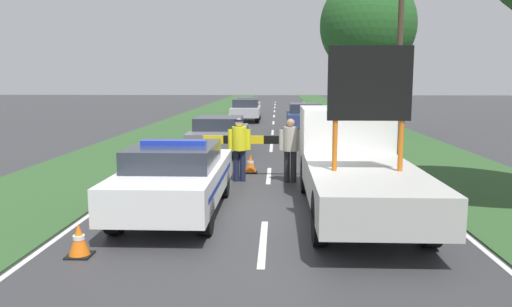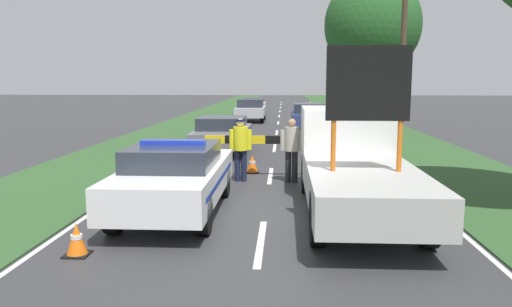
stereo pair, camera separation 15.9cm
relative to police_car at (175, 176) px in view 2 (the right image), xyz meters
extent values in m
plane|color=#333335|center=(1.83, 0.34, -0.76)|extent=(160.00, 160.00, 0.00)
cube|color=silver|center=(1.83, -1.81, -0.75)|extent=(0.12, 2.45, 0.01)
cube|color=silver|center=(1.83, 4.13, -0.75)|extent=(0.12, 2.45, 0.01)
cube|color=silver|center=(1.83, 10.06, -0.75)|extent=(0.12, 2.45, 0.01)
cube|color=silver|center=(1.83, 16.00, -0.75)|extent=(0.12, 2.45, 0.01)
cube|color=silver|center=(1.83, 21.93, -0.75)|extent=(0.12, 2.45, 0.01)
cube|color=silver|center=(1.83, 27.87, -0.75)|extent=(0.12, 2.45, 0.01)
cube|color=silver|center=(1.83, 33.80, -0.75)|extent=(0.12, 2.45, 0.01)
cube|color=silver|center=(1.83, 39.74, -0.75)|extent=(0.12, 2.45, 0.01)
cube|color=silver|center=(1.83, 45.67, -0.75)|extent=(0.12, 2.45, 0.01)
cube|color=silver|center=(1.83, 51.61, -0.75)|extent=(0.12, 2.45, 0.01)
cube|color=silver|center=(-1.73, 19.22, -0.75)|extent=(0.10, 68.24, 0.01)
cube|color=silver|center=(5.40, 19.22, -0.75)|extent=(0.10, 68.24, 0.01)
cube|color=#2D5128|center=(-3.74, 20.34, -0.74)|extent=(3.81, 120.00, 0.03)
cube|color=#2D5128|center=(7.41, 20.34, -0.74)|extent=(3.81, 120.00, 0.03)
cube|color=white|center=(0.00, 0.02, -0.08)|extent=(1.85, 4.71, 0.65)
cube|color=#282D38|center=(0.00, -0.12, 0.45)|extent=(1.63, 2.17, 0.42)
cylinder|color=black|center=(-0.81, 1.48, -0.41)|extent=(0.24, 0.70, 0.70)
cylinder|color=black|center=(0.81, 1.48, -0.41)|extent=(0.24, 0.70, 0.70)
cylinder|color=black|center=(-0.81, -1.44, -0.41)|extent=(0.24, 0.70, 0.70)
cylinder|color=black|center=(0.81, -1.44, -0.41)|extent=(0.24, 0.70, 0.70)
cube|color=#1E38C6|center=(0.00, -0.12, 0.72)|extent=(1.30, 0.24, 0.10)
cube|color=#193399|center=(0.00, 0.02, -0.05)|extent=(1.86, 3.86, 0.10)
cube|color=black|center=(0.00, 2.41, -0.15)|extent=(1.02, 0.08, 0.39)
cube|color=white|center=(3.67, 2.03, 0.50)|extent=(2.03, 2.06, 1.60)
cube|color=#232833|center=(3.67, 3.04, 0.79)|extent=(1.73, 0.04, 0.71)
cube|color=#B2B2AD|center=(3.67, -1.07, 0.02)|extent=(2.03, 4.14, 0.64)
cylinder|color=#D16619|center=(3.09, -1.07, 0.80)|extent=(0.09, 0.09, 0.90)
cylinder|color=#D16619|center=(4.25, -1.07, 0.80)|extent=(0.09, 0.09, 0.90)
cube|color=black|center=(3.67, -1.07, 1.89)|extent=(1.45, 0.12, 1.30)
cylinder|color=black|center=(2.77, 2.03, -0.30)|extent=(0.24, 0.92, 0.92)
cylinder|color=black|center=(4.56, 2.03, -0.30)|extent=(0.24, 0.92, 0.92)
cylinder|color=black|center=(2.77, -1.90, -0.30)|extent=(0.24, 0.92, 0.92)
cylinder|color=black|center=(4.56, -1.90, -0.30)|extent=(0.24, 0.92, 0.92)
cylinder|color=black|center=(0.33, 3.91, -0.28)|extent=(0.07, 0.07, 0.94)
cylinder|color=black|center=(3.05, 3.91, -0.28)|extent=(0.07, 0.07, 0.94)
cube|color=yellow|center=(0.28, 3.91, 0.30)|extent=(0.57, 0.08, 0.23)
cube|color=black|center=(0.84, 3.91, 0.30)|extent=(0.57, 0.08, 0.23)
cube|color=yellow|center=(1.41, 3.91, 0.30)|extent=(0.57, 0.08, 0.23)
cube|color=black|center=(1.97, 3.91, 0.30)|extent=(0.57, 0.08, 0.23)
cube|color=yellow|center=(2.54, 3.91, 0.30)|extent=(0.57, 0.08, 0.23)
cube|color=black|center=(3.10, 3.91, 0.30)|extent=(0.57, 0.08, 0.23)
cylinder|color=#191E38|center=(0.96, 3.30, -0.33)|extent=(0.16, 0.16, 0.85)
cylinder|color=#191E38|center=(1.14, 3.30, -0.33)|extent=(0.16, 0.16, 0.85)
cylinder|color=yellow|center=(1.05, 3.30, 0.41)|extent=(0.39, 0.39, 0.63)
cylinder|color=yellow|center=(0.81, 3.30, 0.37)|extent=(0.13, 0.13, 0.54)
cylinder|color=yellow|center=(1.29, 3.30, 0.37)|extent=(0.13, 0.13, 0.54)
sphere|color=beige|center=(1.05, 3.30, 0.83)|extent=(0.22, 0.22, 0.22)
cylinder|color=#141933|center=(1.05, 3.30, 0.89)|extent=(0.25, 0.25, 0.05)
cylinder|color=#232326|center=(2.33, 3.22, -0.33)|extent=(0.16, 0.16, 0.85)
cylinder|color=#232326|center=(2.50, 3.22, -0.33)|extent=(0.16, 0.16, 0.85)
cylinder|color=#B2AD9E|center=(2.42, 3.22, 0.41)|extent=(0.39, 0.39, 0.64)
cylinder|color=#B2AD9E|center=(2.17, 3.22, 0.38)|extent=(0.13, 0.13, 0.54)
cylinder|color=#B2AD9E|center=(2.66, 3.22, 0.38)|extent=(0.13, 0.13, 0.54)
sphere|color=#A57A5B|center=(2.42, 3.22, 0.84)|extent=(0.22, 0.22, 0.22)
cube|color=black|center=(-1.00, -2.60, -0.74)|extent=(0.38, 0.38, 0.03)
cone|color=orange|center=(-1.00, -2.60, -0.48)|extent=(0.32, 0.32, 0.49)
cylinder|color=white|center=(-1.00, -2.60, -0.46)|extent=(0.18, 0.18, 0.07)
cube|color=black|center=(4.68, 4.28, -0.74)|extent=(0.49, 0.49, 0.03)
cone|color=orange|center=(4.68, 4.28, -0.41)|extent=(0.42, 0.42, 0.64)
cylinder|color=white|center=(4.68, 4.28, -0.37)|extent=(0.23, 0.23, 0.09)
cube|color=black|center=(1.28, 4.54, -0.74)|extent=(0.39, 0.39, 0.03)
cone|color=orange|center=(1.28, 4.54, -0.47)|extent=(0.33, 0.33, 0.52)
cylinder|color=white|center=(1.28, 4.54, -0.44)|extent=(0.19, 0.19, 0.07)
cube|color=slate|center=(-0.12, 8.86, -0.15)|extent=(1.92, 4.62, 0.56)
cube|color=#282D38|center=(-0.12, 8.73, 0.36)|extent=(1.69, 2.12, 0.45)
cylinder|color=black|center=(-0.96, 10.30, -0.44)|extent=(0.24, 0.64, 0.64)
cylinder|color=black|center=(0.72, 10.30, -0.44)|extent=(0.24, 0.64, 0.64)
cylinder|color=black|center=(-0.96, 7.43, -0.44)|extent=(0.24, 0.64, 0.64)
cylinder|color=black|center=(0.72, 7.43, -0.44)|extent=(0.24, 0.64, 0.64)
cube|color=navy|center=(3.49, 16.09, -0.04)|extent=(1.79, 4.55, 0.66)
cube|color=#282D38|center=(3.49, 15.95, 0.52)|extent=(1.57, 2.09, 0.46)
cylinder|color=black|center=(2.72, 17.50, -0.37)|extent=(0.24, 0.78, 0.78)
cylinder|color=black|center=(4.27, 17.50, -0.37)|extent=(0.24, 0.78, 0.78)
cylinder|color=black|center=(2.72, 14.68, -0.37)|extent=(0.24, 0.78, 0.78)
cylinder|color=black|center=(4.27, 14.68, -0.37)|extent=(0.24, 0.78, 0.78)
cube|color=#B2B2B7|center=(0.01, 22.89, -0.10)|extent=(1.85, 4.06, 0.58)
cube|color=#282D38|center=(0.01, 22.77, 0.45)|extent=(1.62, 1.87, 0.52)
cylinder|color=black|center=(-0.79, 24.15, -0.39)|extent=(0.24, 0.73, 0.73)
cylinder|color=black|center=(0.81, 24.15, -0.39)|extent=(0.24, 0.73, 0.73)
cylinder|color=black|center=(-0.79, 21.63, -0.39)|extent=(0.24, 0.73, 0.73)
cylinder|color=black|center=(0.81, 21.63, -0.39)|extent=(0.24, 0.73, 0.73)
cube|color=silver|center=(-0.20, 29.16, -0.11)|extent=(1.76, 3.97, 0.57)
cube|color=#282D38|center=(-0.20, 29.04, 0.39)|extent=(1.55, 1.83, 0.43)
cylinder|color=black|center=(-0.96, 30.39, -0.40)|extent=(0.24, 0.71, 0.71)
cylinder|color=black|center=(0.57, 30.39, -0.40)|extent=(0.24, 0.71, 0.71)
cylinder|color=black|center=(-0.96, 27.92, -0.40)|extent=(0.24, 0.71, 0.71)
cylinder|color=black|center=(0.57, 27.92, -0.40)|extent=(0.24, 0.71, 0.71)
cylinder|color=#4C3823|center=(6.63, 16.24, 1.07)|extent=(0.43, 0.43, 3.64)
ellipsoid|color=#235623|center=(6.63, 16.24, 4.70)|extent=(4.84, 4.84, 5.08)
cylinder|color=#473828|center=(6.35, 8.15, 3.22)|extent=(0.20, 0.20, 7.96)
camera|label=1|loc=(2.05, -9.91, 1.95)|focal=35.00mm
camera|label=2|loc=(2.21, -9.90, 1.95)|focal=35.00mm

